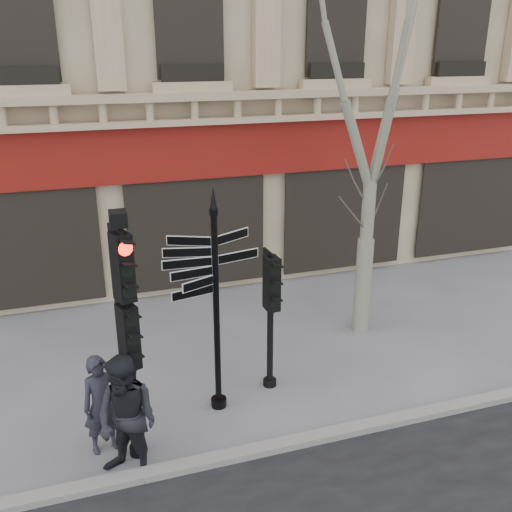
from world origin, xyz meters
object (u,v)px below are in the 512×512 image
(fingerpost, at_px, (215,266))
(pedestrian_b, at_px, (127,420))
(traffic_signal_main, at_px, (126,310))
(traffic_signal_secondary, at_px, (271,297))
(pedestrian_a, at_px, (102,404))
(plane_tree, at_px, (379,55))

(fingerpost, height_order, pedestrian_b, fingerpost)
(pedestrian_b, bearing_deg, traffic_signal_main, 115.11)
(traffic_signal_main, relative_size, pedestrian_b, 1.98)
(traffic_signal_main, height_order, traffic_signal_secondary, traffic_signal_main)
(fingerpost, height_order, traffic_signal_main, fingerpost)
(pedestrian_a, bearing_deg, traffic_signal_secondary, 1.13)
(traffic_signal_secondary, bearing_deg, fingerpost, -165.50)
(traffic_signal_main, height_order, plane_tree, plane_tree)
(traffic_signal_secondary, bearing_deg, traffic_signal_main, -158.74)
(fingerpost, distance_m, plane_tree, 5.14)
(fingerpost, relative_size, traffic_signal_secondary, 1.53)
(plane_tree, bearing_deg, traffic_signal_secondary, -151.19)
(traffic_signal_main, height_order, pedestrian_b, traffic_signal_main)
(plane_tree, height_order, pedestrian_b, plane_tree)
(traffic_signal_main, xyz_separation_m, plane_tree, (5.19, 2.59, 3.29))
(plane_tree, distance_m, pedestrian_b, 7.78)
(pedestrian_a, bearing_deg, traffic_signal_main, -45.67)
(traffic_signal_main, relative_size, plane_tree, 0.48)
(traffic_signal_secondary, distance_m, plane_tree, 4.97)
(pedestrian_a, distance_m, pedestrian_b, 0.84)
(traffic_signal_main, bearing_deg, plane_tree, 7.91)
(fingerpost, bearing_deg, traffic_signal_main, -153.32)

